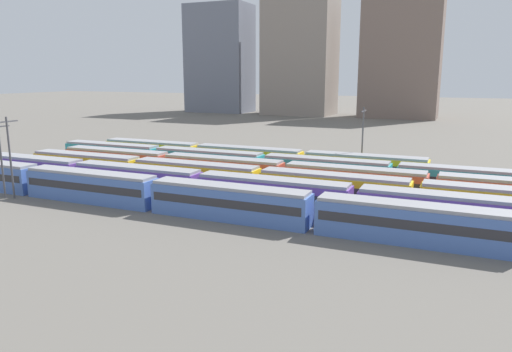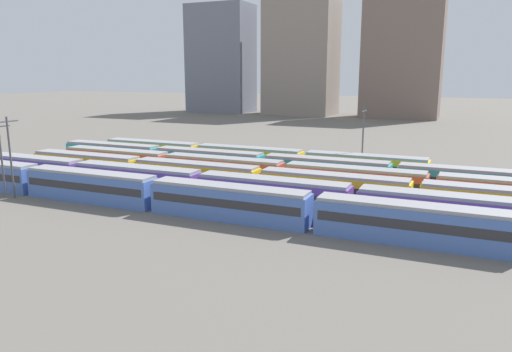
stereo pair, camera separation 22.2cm
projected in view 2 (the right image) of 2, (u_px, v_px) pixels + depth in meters
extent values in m
plane|color=#666059|center=(120.00, 177.00, 73.70)|extent=(600.00, 600.00, 0.00)
cube|color=#4C70BC|center=(91.00, 188.00, 59.24)|extent=(18.00, 3.00, 3.40)
cube|color=#2D2D33|center=(91.00, 184.00, 59.16)|extent=(17.20, 3.06, 0.90)
cube|color=#939399|center=(90.00, 173.00, 58.85)|extent=(17.60, 2.70, 0.35)
cube|color=#4C70BC|center=(229.00, 204.00, 51.83)|extent=(18.00, 3.00, 3.40)
cube|color=#2D2D33|center=(229.00, 200.00, 51.75)|extent=(17.20, 3.06, 0.90)
cube|color=#939399|center=(229.00, 187.00, 51.44)|extent=(17.60, 2.70, 0.35)
cube|color=#4C70BC|center=(412.00, 225.00, 44.42)|extent=(18.00, 3.00, 3.40)
cube|color=#2D2D33|center=(413.00, 221.00, 44.33)|extent=(17.20, 3.06, 0.90)
cube|color=#939399|center=(414.00, 206.00, 44.03)|extent=(17.60, 2.70, 0.35)
cube|color=#6B429E|center=(31.00, 170.00, 70.16)|extent=(18.00, 3.00, 3.40)
cube|color=#2D2D33|center=(30.00, 167.00, 70.07)|extent=(17.20, 3.06, 0.90)
cube|color=#939399|center=(29.00, 157.00, 69.77)|extent=(17.60, 2.70, 0.35)
cube|color=#6B429E|center=(137.00, 181.00, 62.75)|extent=(18.00, 3.00, 3.40)
cube|color=#2D2D33|center=(137.00, 178.00, 62.66)|extent=(17.20, 3.06, 0.90)
cube|color=#939399|center=(136.00, 167.00, 62.36)|extent=(17.60, 2.70, 0.35)
cube|color=#6B429E|center=(272.00, 196.00, 55.34)|extent=(18.00, 3.00, 3.40)
cube|color=#2D2D33|center=(272.00, 192.00, 55.25)|extent=(17.20, 3.06, 0.90)
cube|color=#939399|center=(272.00, 180.00, 54.95)|extent=(17.60, 2.70, 0.35)
cube|color=#6B429E|center=(449.00, 214.00, 47.92)|extent=(18.00, 3.00, 3.40)
cube|color=#2D2D33|center=(450.00, 210.00, 47.84)|extent=(17.20, 3.06, 0.90)
cube|color=#939399|center=(451.00, 196.00, 47.54)|extent=(17.60, 2.70, 0.35)
cube|color=yellow|center=(87.00, 167.00, 72.57)|extent=(18.00, 3.00, 3.40)
cube|color=#2D2D33|center=(87.00, 164.00, 72.49)|extent=(17.20, 3.06, 0.90)
cube|color=#939399|center=(86.00, 155.00, 72.18)|extent=(17.60, 2.70, 0.35)
cube|color=yellow|center=(196.00, 177.00, 65.16)|extent=(18.00, 3.00, 3.40)
cube|color=#2D2D33|center=(196.00, 174.00, 65.08)|extent=(17.20, 3.06, 0.90)
cube|color=#939399|center=(196.00, 164.00, 64.77)|extent=(17.60, 2.70, 0.35)
cube|color=yellow|center=(333.00, 191.00, 57.75)|extent=(18.00, 3.00, 3.40)
cube|color=#2D2D33|center=(333.00, 187.00, 57.66)|extent=(17.20, 3.06, 0.90)
cube|color=#939399|center=(333.00, 175.00, 57.36)|extent=(17.60, 2.70, 0.35)
cube|color=yellow|center=(510.00, 208.00, 50.34)|extent=(18.00, 3.00, 3.40)
cube|color=#2D2D33|center=(511.00, 204.00, 50.25)|extent=(17.20, 3.06, 0.90)
cube|color=#939399|center=(512.00, 190.00, 49.95)|extent=(17.60, 2.70, 0.35)
cube|color=#BC4C38|center=(117.00, 162.00, 76.69)|extent=(18.00, 3.00, 3.40)
cube|color=#2D2D33|center=(117.00, 159.00, 76.61)|extent=(17.20, 3.06, 0.90)
cube|color=#939399|center=(116.00, 150.00, 76.31)|extent=(17.60, 2.70, 0.35)
cube|color=#BC4C38|center=(223.00, 171.00, 69.28)|extent=(18.00, 3.00, 3.40)
cube|color=#2D2D33|center=(223.00, 168.00, 69.20)|extent=(17.20, 3.06, 0.90)
cube|color=#939399|center=(223.00, 158.00, 68.89)|extent=(17.60, 2.70, 0.35)
cube|color=#BC4C38|center=(354.00, 183.00, 61.87)|extent=(18.00, 3.00, 3.40)
cube|color=#2D2D33|center=(354.00, 180.00, 61.79)|extent=(17.20, 3.06, 0.90)
cube|color=#939399|center=(355.00, 168.00, 61.48)|extent=(17.60, 2.70, 0.35)
cube|color=teal|center=(113.00, 155.00, 83.39)|extent=(18.00, 3.00, 3.40)
cube|color=#2D2D33|center=(113.00, 153.00, 83.30)|extent=(17.20, 3.06, 0.90)
cube|color=#939399|center=(112.00, 144.00, 83.00)|extent=(17.60, 2.70, 0.35)
cube|color=teal|center=(209.00, 163.00, 75.98)|extent=(18.00, 3.00, 3.40)
cube|color=#2D2D33|center=(209.00, 160.00, 75.89)|extent=(17.20, 3.06, 0.90)
cube|color=#939399|center=(209.00, 151.00, 75.59)|extent=(17.60, 2.70, 0.35)
cube|color=teal|center=(326.00, 172.00, 68.57)|extent=(18.00, 3.00, 3.40)
cube|color=#2D2D33|center=(326.00, 169.00, 68.48)|extent=(17.20, 3.06, 0.90)
cube|color=#939399|center=(326.00, 159.00, 68.18)|extent=(17.60, 2.70, 0.35)
cube|color=teal|center=(471.00, 184.00, 61.15)|extent=(18.00, 3.00, 3.40)
cube|color=#2D2D33|center=(471.00, 181.00, 61.07)|extent=(17.20, 3.06, 0.90)
cube|color=#939399|center=(472.00, 170.00, 60.77)|extent=(17.60, 2.70, 0.35)
cube|color=yellow|center=(152.00, 152.00, 86.27)|extent=(18.00, 3.00, 3.40)
cube|color=#2D2D33|center=(152.00, 150.00, 86.18)|extent=(17.20, 3.06, 0.90)
cube|color=#939399|center=(152.00, 142.00, 85.88)|extent=(17.60, 2.70, 0.35)
cube|color=yellow|center=(249.00, 160.00, 78.86)|extent=(18.00, 3.00, 3.40)
cube|color=#2D2D33|center=(249.00, 157.00, 78.77)|extent=(17.20, 3.06, 0.90)
cube|color=#939399|center=(249.00, 148.00, 78.47)|extent=(17.60, 2.70, 0.35)
cube|color=yellow|center=(365.00, 168.00, 71.45)|extent=(18.00, 3.00, 3.40)
cube|color=#2D2D33|center=(365.00, 166.00, 71.36)|extent=(17.20, 3.06, 0.90)
cube|color=#939399|center=(366.00, 156.00, 71.06)|extent=(17.60, 2.70, 0.35)
cylinder|color=#4C4C51|center=(11.00, 158.00, 59.99)|extent=(0.24, 0.24, 10.25)
cube|color=#47474C|center=(7.00, 122.00, 59.06)|extent=(0.16, 3.20, 0.16)
cylinder|color=#4C4C51|center=(363.00, 142.00, 74.02)|extent=(0.24, 0.24, 10.47)
cube|color=#47474C|center=(364.00, 111.00, 73.07)|extent=(0.16, 3.20, 0.16)
cylinder|color=#4C4C51|center=(2.00, 161.00, 60.02)|extent=(0.24, 0.24, 9.63)
cube|color=slate|center=(221.00, 59.00, 199.18)|extent=(25.22, 16.36, 43.06)
cube|color=gray|center=(302.00, 53.00, 185.18)|extent=(25.69, 19.89, 46.45)
cube|color=#7A665B|center=(402.00, 58.00, 170.93)|extent=(26.75, 16.50, 41.97)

